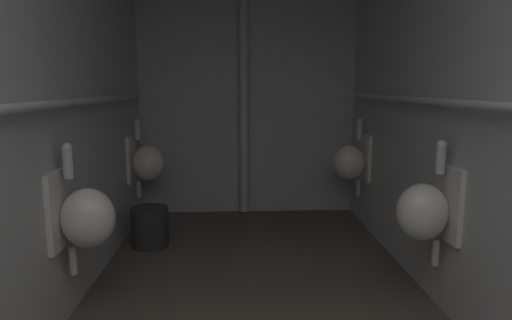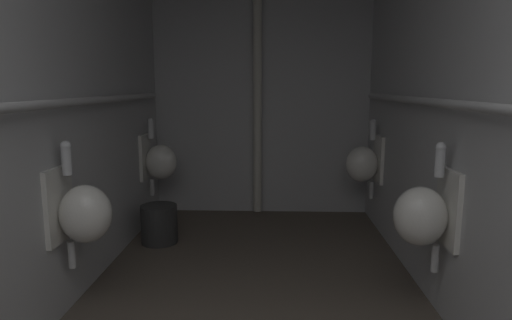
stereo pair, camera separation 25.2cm
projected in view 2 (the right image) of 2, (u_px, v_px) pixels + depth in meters
The scene contains 11 objects.
wall_left at pixel (43, 92), 2.45m from camera, with size 0.06×4.61×2.65m, color #B7B8B9.
wall_right at pixel (467, 92), 2.36m from camera, with size 0.06×4.61×2.65m, color #B7B8B9.
wall_back at pixel (262, 89), 4.65m from camera, with size 2.38×0.06×2.65m, color #B7B8B9.
urinal_left_mid at pixel (82, 212), 2.55m from camera, with size 0.32×0.30×0.76m.
urinal_left_far at pixel (159, 161), 4.27m from camera, with size 0.32×0.30×0.76m.
urinal_right_mid at pixel (424, 214), 2.50m from camera, with size 0.32×0.30×0.76m.
urinal_right_far at pixel (364, 163), 4.15m from camera, with size 0.32×0.30×0.76m.
supply_pipe_left at pixel (60, 103), 2.46m from camera, with size 0.06×3.94×0.06m.
supply_pipe_right at pixel (450, 104), 2.37m from camera, with size 0.06×3.86×0.06m.
standpipe_back_wall at pixel (258, 89), 4.54m from camera, with size 0.09×0.09×2.60m, color beige.
waste_bin at pixel (159, 224), 3.85m from camera, with size 0.31×0.31×0.33m, color #2D2D2D.
Camera 2 is at (0.12, -0.19, 1.36)m, focal length 30.98 mm.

